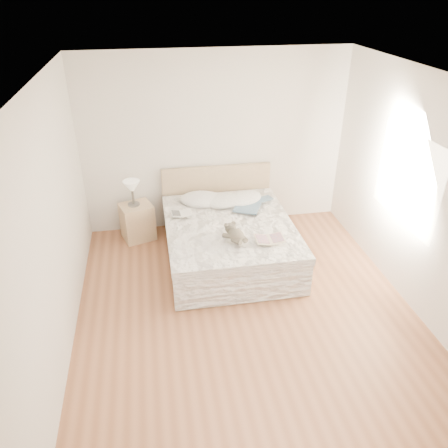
{
  "coord_description": "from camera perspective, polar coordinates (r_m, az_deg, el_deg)",
  "views": [
    {
      "loc": [
        -0.98,
        -4.0,
        3.51
      ],
      "look_at": [
        -0.08,
        1.05,
        0.62
      ],
      "focal_mm": 35.0,
      "sensor_mm": 36.0,
      "label": 1
    }
  ],
  "objects": [
    {
      "name": "wall_back",
      "position": [
        6.68,
        -1.11,
        10.55
      ],
      "size": [
        4.0,
        0.02,
        2.7
      ],
      "primitive_type": "cube",
      "color": "silver",
      "rests_on": "ground"
    },
    {
      "name": "wall_right",
      "position": [
        5.43,
        24.34,
        3.24
      ],
      "size": [
        0.02,
        4.5,
        2.7
      ],
      "primitive_type": "cube",
      "color": "silver",
      "rests_on": "ground"
    },
    {
      "name": "wall_left",
      "position": [
        4.66,
        -21.47,
        -0.44
      ],
      "size": [
        0.02,
        4.5,
        2.7
      ],
      "primitive_type": "cube",
      "color": "silver",
      "rests_on": "ground"
    },
    {
      "name": "teddy_bear",
      "position": [
        5.48,
        1.6,
        -2.02
      ],
      "size": [
        0.35,
        0.4,
        0.18
      ],
      "primitive_type": null,
      "rotation": [
        0.0,
        0.0,
        0.39
      ],
      "color": "brown",
      "rests_on": "bed"
    },
    {
      "name": "nightstand",
      "position": [
        6.77,
        -11.24,
        0.31
      ],
      "size": [
        0.55,
        0.52,
        0.56
      ],
      "primitive_type": "cube",
      "rotation": [
        0.0,
        0.0,
        0.31
      ],
      "color": "tan",
      "rests_on": "floor"
    },
    {
      "name": "pillow_middle",
      "position": [
        6.46,
        0.12,
        3.05
      ],
      "size": [
        0.67,
        0.53,
        0.18
      ],
      "primitive_type": "ellipsoid",
      "rotation": [
        0.0,
        0.0,
        0.19
      ],
      "color": "silver",
      "rests_on": "bed"
    },
    {
      "name": "pillow_right",
      "position": [
        6.53,
        2.68,
        3.32
      ],
      "size": [
        0.7,
        0.64,
        0.17
      ],
      "primitive_type": "ellipsoid",
      "rotation": [
        0.0,
        0.0,
        0.54
      ],
      "color": "white",
      "rests_on": "bed"
    },
    {
      "name": "photo_book",
      "position": [
        6.15,
        -5.59,
        1.34
      ],
      "size": [
        0.31,
        0.22,
        0.02
      ],
      "primitive_type": "cube",
      "rotation": [
        0.0,
        0.0,
        0.05
      ],
      "color": "white",
      "rests_on": "bed"
    },
    {
      "name": "table_lamp",
      "position": [
        6.54,
        -11.94,
        4.63
      ],
      "size": [
        0.28,
        0.28,
        0.39
      ],
      "color": "#4F4A45",
      "rests_on": "nightstand"
    },
    {
      "name": "blouse",
      "position": [
        6.36,
        3.17,
        2.45
      ],
      "size": [
        0.74,
        0.76,
        0.02
      ],
      "primitive_type": null,
      "rotation": [
        0.0,
        0.0,
        -0.45
      ],
      "color": "#415C76",
      "rests_on": "bed"
    },
    {
      "name": "ceiling",
      "position": [
        4.19,
        3.82,
        18.23
      ],
      "size": [
        4.0,
        4.5,
        0.0
      ],
      "primitive_type": "cube",
      "color": "white",
      "rests_on": "ground"
    },
    {
      "name": "wall_front",
      "position": [
        2.94,
        13.67,
        -18.87
      ],
      "size": [
        4.0,
        0.02,
        2.7
      ],
      "primitive_type": "cube",
      "color": "silver",
      "rests_on": "ground"
    },
    {
      "name": "pillow_left",
      "position": [
        6.51,
        -2.84,
        3.23
      ],
      "size": [
        0.76,
        0.62,
        0.2
      ],
      "primitive_type": "ellipsoid",
      "rotation": [
        0.0,
        0.0,
        -0.27
      ],
      "color": "white",
      "rests_on": "bed"
    },
    {
      "name": "floor",
      "position": [
        5.41,
        2.87,
        -11.1
      ],
      "size": [
        4.0,
        4.5,
        0.0
      ],
      "primitive_type": "cube",
      "color": "brown",
      "rests_on": "ground"
    },
    {
      "name": "bed",
      "position": [
        6.17,
        0.53,
        -1.83
      ],
      "size": [
        1.72,
        2.14,
        1.0
      ],
      "color": "tan",
      "rests_on": "floor"
    },
    {
      "name": "window",
      "position": [
        5.61,
        22.86,
        5.5
      ],
      "size": [
        0.02,
        1.3,
        1.1
      ],
      "primitive_type": "cube",
      "color": "white",
      "rests_on": "wall_right"
    },
    {
      "name": "childrens_book",
      "position": [
        5.55,
        5.97,
        -2.01
      ],
      "size": [
        0.39,
        0.27,
        0.02
      ],
      "primitive_type": "cube",
      "rotation": [
        0.0,
        0.0,
        -0.03
      ],
      "color": "#FDEBC7",
      "rests_on": "bed"
    }
  ]
}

